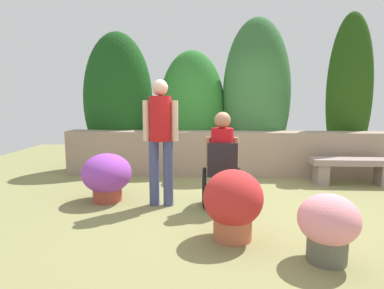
{
  "coord_description": "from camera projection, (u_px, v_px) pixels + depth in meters",
  "views": [
    {
      "loc": [
        -0.26,
        -4.61,
        1.52
      ],
      "look_at": [
        -0.54,
        0.08,
        0.85
      ],
      "focal_mm": 30.92,
      "sensor_mm": 36.0,
      "label": 1
    }
  ],
  "objects": [
    {
      "name": "person_in_wheelchair",
      "position": [
        222.0,
        163.0,
        4.57
      ],
      "size": [
        0.53,
        0.66,
        1.33
      ],
      "rotation": [
        0.0,
        0.0,
        -0.07
      ],
      "color": "black",
      "rests_on": "ground"
    },
    {
      "name": "stone_bench",
      "position": [
        353.0,
        167.0,
        5.79
      ],
      "size": [
        1.43,
        0.37,
        0.46
      ],
      "rotation": [
        0.0,
        0.0,
        -0.06
      ],
      "color": "gray",
      "rests_on": "ground"
    },
    {
      "name": "ground_plane",
      "position": [
        229.0,
        204.0,
        4.76
      ],
      "size": [
        11.62,
        11.62,
        0.0
      ],
      "primitive_type": "plane",
      "color": "olive"
    },
    {
      "name": "stone_retaining_wall",
      "position": [
        224.0,
        153.0,
        6.5
      ],
      "size": [
        6.2,
        0.46,
        0.87
      ],
      "primitive_type": "cube",
      "color": "gray",
      "rests_on": "ground"
    },
    {
      "name": "person_standing_companion",
      "position": [
        161.0,
        134.0,
        4.57
      ],
      "size": [
        0.49,
        0.3,
        1.76
      ],
      "rotation": [
        0.0,
        0.0,
        0.28
      ],
      "color": "#424A79",
      "rests_on": "ground"
    },
    {
      "name": "hedge_backdrop",
      "position": [
        209.0,
        100.0,
        6.98
      ],
      "size": [
        6.05,
        1.08,
        3.24
      ],
      "color": "#184918",
      "rests_on": "ground"
    },
    {
      "name": "flower_pot_red_accent",
      "position": [
        107.0,
        176.0,
        4.86
      ],
      "size": [
        0.73,
        0.73,
        0.71
      ],
      "color": "#A24033",
      "rests_on": "ground"
    },
    {
      "name": "flower_pot_small_foreground",
      "position": [
        328.0,
        225.0,
        3.05
      ],
      "size": [
        0.56,
        0.56,
        0.64
      ],
      "color": "#5C5A4E",
      "rests_on": "ground"
    },
    {
      "name": "flower_pot_terracotta_by_wall",
      "position": [
        233.0,
        203.0,
        3.53
      ],
      "size": [
        0.64,
        0.64,
        0.76
      ],
      "color": "#BA5D41",
      "rests_on": "ground"
    }
  ]
}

